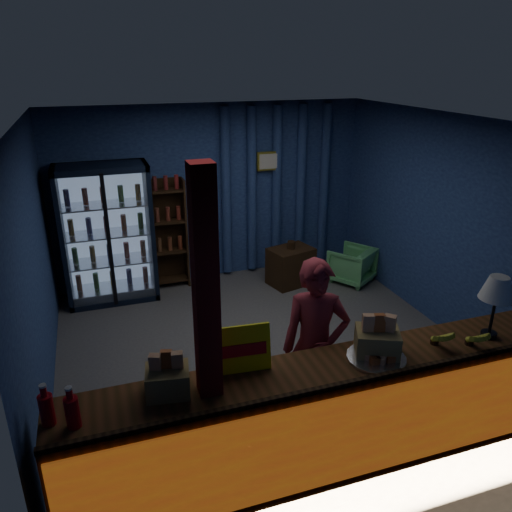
# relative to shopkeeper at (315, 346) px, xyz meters

# --- Properties ---
(ground) EXTENTS (4.60, 4.60, 0.00)m
(ground) POSITION_rel_shopkeeper_xyz_m (-0.02, 1.40, -0.81)
(ground) COLOR #515154
(ground) RESTS_ON ground
(room_walls) EXTENTS (4.60, 4.60, 4.60)m
(room_walls) POSITION_rel_shopkeeper_xyz_m (-0.02, 1.40, 0.76)
(room_walls) COLOR navy
(room_walls) RESTS_ON ground
(counter) EXTENTS (4.40, 0.57, 0.99)m
(counter) POSITION_rel_shopkeeper_xyz_m (-0.02, -0.51, -0.33)
(counter) COLOR brown
(counter) RESTS_ON ground
(support_post) EXTENTS (0.16, 0.16, 2.60)m
(support_post) POSITION_rel_shopkeeper_xyz_m (-1.07, -0.50, 0.49)
(support_post) COLOR maroon
(support_post) RESTS_ON ground
(beverage_cooler) EXTENTS (1.20, 0.62, 1.90)m
(beverage_cooler) POSITION_rel_shopkeeper_xyz_m (-1.57, 3.32, 0.12)
(beverage_cooler) COLOR black
(beverage_cooler) RESTS_ON ground
(bottle_shelf) EXTENTS (0.50, 0.28, 1.60)m
(bottle_shelf) POSITION_rel_shopkeeper_xyz_m (-0.72, 3.46, -0.02)
(bottle_shelf) COLOR #382412
(bottle_shelf) RESTS_ON ground
(curtain_folds) EXTENTS (1.74, 0.14, 2.50)m
(curtain_folds) POSITION_rel_shopkeeper_xyz_m (0.98, 3.54, 0.49)
(curtain_folds) COLOR navy
(curtain_folds) RESTS_ON room_walls
(framed_picture) EXTENTS (0.36, 0.04, 0.28)m
(framed_picture) POSITION_rel_shopkeeper_xyz_m (0.83, 3.50, 0.94)
(framed_picture) COLOR yellow
(framed_picture) RESTS_ON room_walls
(shopkeeper) EXTENTS (0.68, 0.55, 1.62)m
(shopkeeper) POSITION_rel_shopkeeper_xyz_m (0.00, 0.00, 0.00)
(shopkeeper) COLOR maroon
(shopkeeper) RESTS_ON ground
(green_chair) EXTENTS (0.81, 0.81, 0.54)m
(green_chair) POSITION_rel_shopkeeper_xyz_m (1.88, 2.68, -0.54)
(green_chair) COLOR #60C171
(green_chair) RESTS_ON ground
(side_table) EXTENTS (0.71, 0.59, 0.68)m
(side_table) POSITION_rel_shopkeeper_xyz_m (0.98, 2.90, -0.53)
(side_table) COLOR #382412
(side_table) RESTS_ON ground
(yellow_sign) EXTENTS (0.47, 0.13, 0.37)m
(yellow_sign) POSITION_rel_shopkeeper_xyz_m (-0.78, -0.33, 0.33)
(yellow_sign) COLOR yellow
(yellow_sign) RESTS_ON counter
(soda_bottles) EXTENTS (0.25, 0.17, 0.30)m
(soda_bottles) POSITION_rel_shopkeeper_xyz_m (-2.07, -0.54, 0.26)
(soda_bottles) COLOR #AD0B14
(soda_bottles) RESTS_ON counter
(snack_box_left) EXTENTS (0.34, 0.30, 0.32)m
(snack_box_left) POSITION_rel_shopkeeper_xyz_m (-1.35, -0.43, 0.25)
(snack_box_left) COLOR olive
(snack_box_left) RESTS_ON counter
(snack_box_centre) EXTENTS (0.42, 0.39, 0.36)m
(snack_box_centre) POSITION_rel_shopkeeper_xyz_m (0.31, -0.47, 0.27)
(snack_box_centre) COLOR olive
(snack_box_centre) RESTS_ON counter
(pastry_tray) EXTENTS (0.47, 0.47, 0.08)m
(pastry_tray) POSITION_rel_shopkeeper_xyz_m (0.28, -0.53, 0.17)
(pastry_tray) COLOR silver
(pastry_tray) RESTS_ON counter
(banana_bunches) EXTENTS (0.51, 0.30, 0.17)m
(banana_bunches) POSITION_rel_shopkeeper_xyz_m (1.00, -0.57, 0.22)
(banana_bunches) COLOR yellow
(banana_bunches) RESTS_ON counter
(table_lamp) EXTENTS (0.29, 0.29, 0.56)m
(table_lamp) POSITION_rel_shopkeeper_xyz_m (1.38, -0.54, 0.58)
(table_lamp) COLOR black
(table_lamp) RESTS_ON counter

